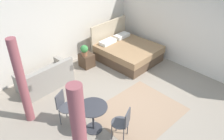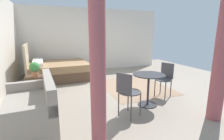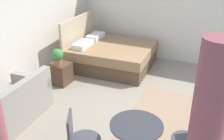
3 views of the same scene
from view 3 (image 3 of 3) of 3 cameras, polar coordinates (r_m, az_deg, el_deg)
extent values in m
cube|color=gray|center=(5.09, 9.27, -8.69)|extent=(8.45, 9.03, 0.02)
cube|color=silver|center=(5.96, -19.12, 9.30)|extent=(8.45, 0.12, 2.64)
cube|color=silver|center=(7.10, 16.31, 11.92)|extent=(0.12, 6.03, 2.64)
cube|color=#93755B|center=(4.81, 14.45, -11.20)|extent=(2.16, 1.82, 0.01)
cube|color=brown|center=(6.78, 0.27, 2.17)|extent=(1.80, 1.99, 0.35)
cube|color=#93704C|center=(6.67, 0.27, 4.48)|extent=(1.84, 2.03, 0.23)
cube|color=tan|center=(7.03, -7.26, 6.70)|extent=(1.77, 0.15, 1.25)
cube|color=white|center=(6.56, -6.46, 5.62)|extent=(0.63, 0.35, 0.12)
cube|color=white|center=(7.20, -3.64, 7.43)|extent=(0.63, 0.35, 0.12)
cube|color=gray|center=(4.94, -22.04, -8.56)|extent=(1.64, 0.96, 0.40)
cube|color=gray|center=(4.53, -19.49, -5.29)|extent=(1.59, 0.25, 0.42)
cube|color=gray|center=(5.27, -17.44, -2.06)|extent=(0.20, 0.86, 0.19)
cube|color=#473323|center=(6.00, -11.33, -0.74)|extent=(0.42, 0.44, 0.48)
cylinder|color=#935B3D|center=(5.78, -11.79, 1.61)|extent=(0.18, 0.18, 0.15)
sphere|color=#387F3D|center=(5.71, -11.95, 3.34)|extent=(0.26, 0.26, 0.26)
cylinder|color=#2D2D33|center=(3.44, 5.41, -12.00)|extent=(0.70, 0.70, 0.02)
cylinder|color=#3F3F44|center=(3.56, -6.00, -15.07)|extent=(0.58, 0.58, 0.02)
cube|color=#3F3F44|center=(3.45, -9.23, -12.45)|extent=(0.32, 0.18, 0.38)
cylinder|color=#3F3F44|center=(3.72, 16.04, -14.60)|extent=(0.54, 0.54, 0.02)
cube|color=#3F3F44|center=(3.65, 19.08, -11.90)|extent=(0.31, 0.17, 0.39)
camera|label=1|loc=(2.83, 121.56, 22.29)|focal=37.11mm
camera|label=2|loc=(3.08, -65.50, -13.61)|focal=26.71mm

